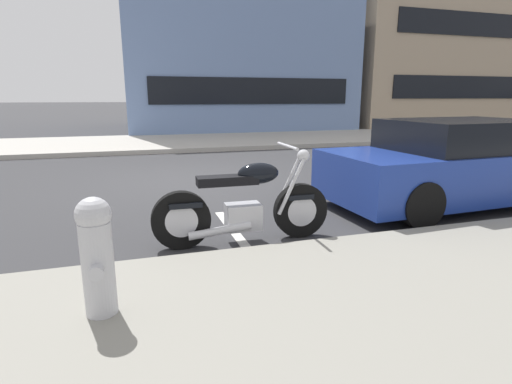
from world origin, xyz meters
The scene contains 8 objects.
ground_plane centered at (0.00, 0.00, 0.00)m, with size 260.00×260.00×0.00m, color #333335.
sidewalk_far_curb centered at (12.00, 6.64, 0.07)m, with size 120.00×5.00×0.14m, color #ADA89E.
parking_stall_stripe centered at (0.00, -3.54, 0.00)m, with size 0.12×2.20×0.01m, color silver.
parked_motorcycle centered at (0.04, -3.73, 0.43)m, with size 2.07×0.62×1.13m.
parked_car_at_intersection centered at (3.69, -3.04, 0.63)m, with size 4.30×1.93×1.32m.
fire_hydrant centered at (-1.44, -5.18, 0.59)m, with size 0.24×0.36×0.86m.
townhouse_corner_block centered at (3.97, 14.00, 4.31)m, with size 10.47×10.19×8.63m.
townhouse_near_left centered at (16.78, 14.79, 4.82)m, with size 14.02×11.79×9.65m.
Camera 1 is at (-1.15, -8.01, 1.66)m, focal length 28.20 mm.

